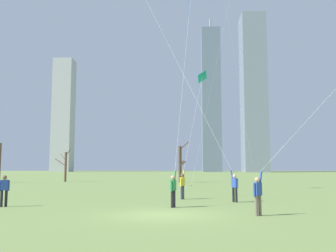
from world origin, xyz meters
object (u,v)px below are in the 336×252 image
object	(u,v)px
kite_flyer_far_back_yellow	(326,112)
distant_kite_drifting_left_purple	(229,3)
bare_tree_rightmost	(65,165)
kite_flyer_midfield_left_pink	(217,149)
distant_kite_drifting_right_orange	(225,1)
kite_flyer_midfield_center_blue	(179,128)
kite_flyer_midfield_right_teal	(188,154)
bystander_far_off_by_trees	(4,189)
bare_tree_leftmost	(180,164)

from	to	relation	value
kite_flyer_far_back_yellow	distant_kite_drifting_left_purple	xyz separation A→B (m)	(-0.91, 25.74, 17.00)
bare_tree_rightmost	kite_flyer_far_back_yellow	bearing A→B (deg)	-56.93
kite_flyer_midfield_left_pink	distant_kite_drifting_right_orange	world-z (taller)	distant_kite_drifting_right_orange
kite_flyer_midfield_center_blue	kite_flyer_midfield_right_teal	xyz separation A→B (m)	(0.62, 5.28, -1.26)
bare_tree_rightmost	bystander_far_off_by_trees	bearing A→B (deg)	-77.71
distant_kite_drifting_right_orange	distant_kite_drifting_left_purple	size ratio (longest dim) A/B	0.87
bare_tree_rightmost	kite_flyer_midfield_left_pink	bearing A→B (deg)	-57.76
kite_flyer_midfield_right_teal	distant_kite_drifting_left_purple	size ratio (longest dim) A/B	0.46
bare_tree_leftmost	kite_flyer_midfield_left_pink	bearing A→B (deg)	-85.23
kite_flyer_far_back_yellow	distant_kite_drifting_right_orange	xyz separation A→B (m)	(-2.59, 15.82, 12.69)
bare_tree_rightmost	distant_kite_drifting_right_orange	bearing A→B (deg)	-43.84
kite_flyer_midfield_left_pink	distant_kite_drifting_right_orange	distance (m)	17.31
kite_flyer_midfield_center_blue	distant_kite_drifting_right_orange	xyz separation A→B (m)	(4.22, 12.05, 12.99)
kite_flyer_midfield_left_pink	bystander_far_off_by_trees	distance (m)	12.25
bare_tree_leftmost	bare_tree_rightmost	size ratio (longest dim) A/B	1.17
kite_flyer_midfield_center_blue	kite_flyer_midfield_left_pink	bearing A→B (deg)	42.69
bystander_far_off_by_trees	kite_flyer_far_back_yellow	bearing A→B (deg)	-7.32
kite_flyer_midfield_center_blue	bystander_far_off_by_trees	size ratio (longest dim) A/B	10.16
kite_flyer_midfield_center_blue	bare_tree_leftmost	size ratio (longest dim) A/B	2.99
bystander_far_off_by_trees	distant_kite_drifting_right_orange	size ratio (longest dim) A/B	0.08
kite_flyer_far_back_yellow	bystander_far_off_by_trees	xyz separation A→B (m)	(-15.86, 2.04, -3.64)
distant_kite_drifting_right_orange	distant_kite_drifting_left_purple	world-z (taller)	distant_kite_drifting_left_purple
distant_kite_drifting_right_orange	bare_tree_rightmost	bearing A→B (deg)	136.16
distant_kite_drifting_right_orange	bare_tree_rightmost	size ratio (longest dim) A/B	4.38
bare_tree_leftmost	bare_tree_rightmost	distance (m)	16.56
kite_flyer_midfield_right_teal	bare_tree_leftmost	size ratio (longest dim) A/B	1.99
kite_flyer_midfield_center_blue	bare_tree_leftmost	xyz separation A→B (m)	(0.05, 29.57, -1.71)
distant_kite_drifting_left_purple	bare_tree_leftmost	xyz separation A→B (m)	(-5.85, 7.61, -19.01)
kite_flyer_far_back_yellow	distant_kite_drifting_right_orange	world-z (taller)	distant_kite_drifting_right_orange
bystander_far_off_by_trees	kite_flyer_midfield_center_blue	bearing A→B (deg)	10.85
kite_flyer_midfield_right_teal	bare_tree_rightmost	size ratio (longest dim) A/B	2.33
bare_tree_leftmost	kite_flyer_midfield_center_blue	bearing A→B (deg)	-90.10
kite_flyer_midfield_left_pink	distant_kite_drifting_left_purple	bearing A→B (deg)	79.81
kite_flyer_midfield_center_blue	distant_kite_drifting_left_purple	world-z (taller)	distant_kite_drifting_left_purple
kite_flyer_midfield_right_teal	distant_kite_drifting_right_orange	bearing A→B (deg)	61.97
kite_flyer_far_back_yellow	kite_flyer_midfield_center_blue	bearing A→B (deg)	151.01
kite_flyer_midfield_center_blue	bare_tree_leftmost	bearing A→B (deg)	89.90
distant_kite_drifting_left_purple	kite_flyer_midfield_left_pink	bearing A→B (deg)	-100.19
kite_flyer_far_back_yellow	bystander_far_off_by_trees	world-z (taller)	kite_flyer_far_back_yellow
kite_flyer_midfield_left_pink	bystander_far_off_by_trees	bearing A→B (deg)	-161.13
kite_flyer_far_back_yellow	kite_flyer_midfield_right_teal	bearing A→B (deg)	124.35
kite_flyer_midfield_right_teal	distant_kite_drifting_left_purple	xyz separation A→B (m)	(5.28, 16.68, 18.56)
kite_flyer_midfield_right_teal	kite_flyer_midfield_center_blue	bearing A→B (deg)	-96.71
kite_flyer_midfield_right_teal	distant_kite_drifting_right_orange	distance (m)	16.18
bare_tree_leftmost	bare_tree_rightmost	xyz separation A→B (m)	(-16.41, 2.24, -0.21)
bystander_far_off_by_trees	bare_tree_leftmost	distance (m)	32.64
kite_flyer_midfield_left_pink	kite_flyer_far_back_yellow	distance (m)	7.56
kite_flyer_midfield_left_pink	kite_flyer_midfield_center_blue	bearing A→B (deg)	-137.31
bare_tree_leftmost	kite_flyer_far_back_yellow	bearing A→B (deg)	-78.54
bystander_far_off_by_trees	kite_flyer_midfield_left_pink	bearing A→B (deg)	18.87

